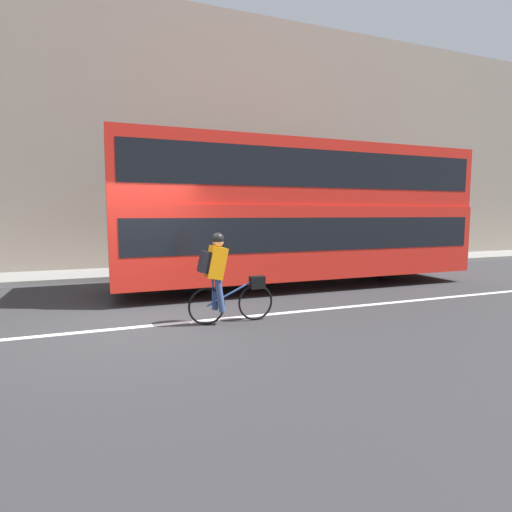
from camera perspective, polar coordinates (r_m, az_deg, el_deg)
ground_plane at (r=7.18m, az=-15.77°, el=-9.37°), size 80.00×80.00×0.00m
road_center_line at (r=7.04m, az=-15.67°, el=-9.64°), size 50.00×0.14×0.01m
sidewalk_curb at (r=12.79m, az=-18.02°, el=-2.40°), size 60.00×2.00×0.15m
building_facade at (r=14.04m, az=-18.85°, el=16.01°), size 60.00×0.30×8.78m
bus at (r=10.50m, az=5.91°, el=6.75°), size 9.30×2.47×3.61m
cyclist_on_bike at (r=6.83m, az=-4.85°, el=-2.67°), size 1.53×0.32×1.57m
trash_bin at (r=12.95m, az=-7.63°, el=0.07°), size 0.54×0.54×0.81m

